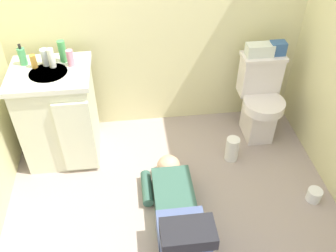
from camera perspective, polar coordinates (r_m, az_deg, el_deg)
ground_plane at (r=2.85m, az=0.84°, el=-13.00°), size 2.97×3.19×0.04m
toilet at (r=3.31m, az=13.96°, el=4.03°), size 0.36×0.46×0.75m
vanity_cabinet at (r=3.09m, az=-16.39°, el=1.73°), size 0.60×0.53×0.82m
faucet at (r=2.97m, az=-17.80°, el=10.30°), size 0.02×0.02×0.10m
person_plumber at (r=2.60m, az=1.41°, el=-13.20°), size 0.39×1.06×0.52m
tissue_box at (r=3.14m, az=13.93°, el=11.32°), size 0.22×0.11×0.10m
toiletry_bag at (r=3.19m, az=16.53°, el=11.42°), size 0.12×0.09×0.11m
soap_dispenser at (r=2.99m, az=-21.52°, el=9.96°), size 0.06×0.06×0.17m
bottle_amber at (r=2.93m, az=-19.99°, el=9.35°), size 0.04×0.04×0.10m
bottle_clear at (r=2.92m, az=-18.38°, el=10.02°), size 0.06×0.06×0.13m
bottle_white at (r=2.88m, az=-17.51°, el=9.96°), size 0.05×0.05×0.15m
bottle_green at (r=2.92m, az=-15.94°, el=11.00°), size 0.06×0.06×0.17m
bottle_pink at (r=2.86m, az=-14.80°, el=10.09°), size 0.05×0.05×0.13m
paper_towel_roll at (r=3.16m, az=9.84°, el=-3.51°), size 0.11×0.11×0.22m
toilet_paper_roll at (r=3.06m, az=21.57°, el=-9.84°), size 0.11×0.11×0.10m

